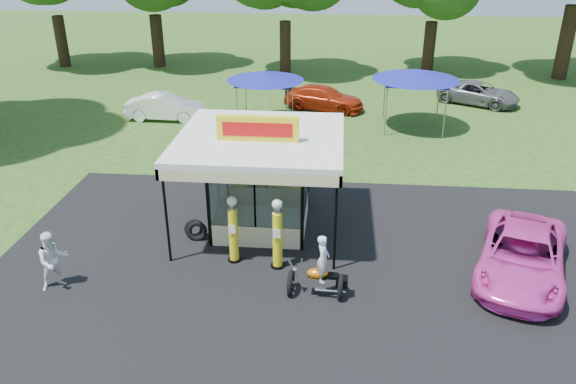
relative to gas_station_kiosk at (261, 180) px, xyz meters
The scene contains 15 objects.
ground 5.67m from the gas_station_kiosk, 68.18° to the right, with size 120.00×120.00×0.00m, color #234916.
asphalt_apron 4.01m from the gas_station_kiosk, 56.26° to the right, with size 20.00×14.00×0.04m, color black.
gas_station_kiosk is the anchor object (origin of this frame).
gas_pump_left 2.50m from the gas_station_kiosk, 103.52° to the right, with size 0.42×0.42×2.25m.
gas_pump_right 2.77m from the gas_station_kiosk, 72.13° to the right, with size 0.43×0.43×2.33m.
motorcycle 4.58m from the gas_station_kiosk, 60.86° to the right, with size 1.71×0.85×2.01m.
spare_tires 2.76m from the gas_station_kiosk, 152.74° to the right, with size 0.84×0.52×0.71m.
kiosk_car 2.56m from the gas_station_kiosk, 90.00° to the left, with size 1.13×2.82×0.96m, color yellow.
pink_sedan 8.50m from the gas_station_kiosk, 16.32° to the right, with size 2.37×5.14×1.43m, color #EA3FB4.
spectator_west 6.92m from the gas_station_kiosk, 142.44° to the right, with size 0.87×0.68×1.79m, color white.
bg_car_a 13.62m from the gas_station_kiosk, 120.44° to the left, with size 1.47×4.22×1.39m, color white.
bg_car_b 14.52m from the gas_station_kiosk, 83.44° to the left, with size 1.88×4.62×1.34m, color #AA280D.
bg_car_d 19.64m from the gas_station_kiosk, 56.69° to the left, with size 2.16×4.69×1.30m, color slate.
tent_west 11.62m from the gas_station_kiosk, 96.60° to the left, with size 4.04×4.04×2.82m.
tent_east 13.20m from the gas_station_kiosk, 61.08° to the left, with size 4.42×4.42×3.09m.
Camera 1 is at (0.49, -12.17, 9.45)m, focal length 35.00 mm.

